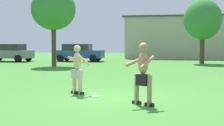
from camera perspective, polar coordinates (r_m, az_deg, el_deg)
name	(u,v)px	position (r m, az deg, el deg)	size (l,w,h in m)	color
ground_plane	(121,98)	(9.73, 1.65, -6.47)	(80.00, 80.00, 0.00)	#428433
player_with_cap	(143,71)	(8.62, 5.66, -1.42)	(0.81, 0.72, 1.73)	black
player_in_gray	(77,69)	(10.52, -6.31, -1.01)	(0.77, 0.70, 1.64)	black
frisbee	(95,96)	(10.08, -3.07, -6.04)	(0.28, 0.28, 0.03)	white
car_gray_near_post	(9,52)	(29.63, -18.30, 1.85)	(4.36, 2.14, 1.58)	slate
car_blue_far_end	(79,52)	(28.46, -6.05, 1.95)	(4.32, 2.06, 1.58)	#2D478C
outbuilding_behind_lot	(190,37)	(35.72, 13.97, 4.56)	(14.16, 6.22, 4.54)	#B2A893
tree_right_field	(53,10)	(23.22, -10.63, 9.53)	(3.19, 3.19, 5.59)	#4C3823
tree_near_building	(203,20)	(26.38, 16.18, 7.61)	(3.01, 3.01, 5.21)	#4C3823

